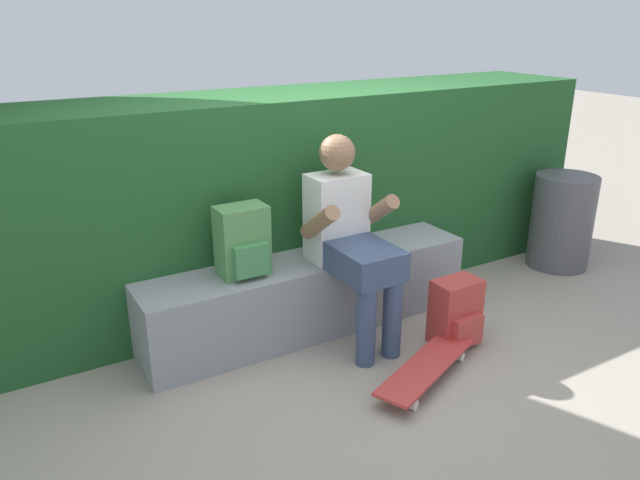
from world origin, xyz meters
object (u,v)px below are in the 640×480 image
object	(u,v)px
person_skater	(350,234)
trash_bin	(562,221)
backpack_on_ground	(456,313)
backpack_on_bench	(243,242)
bench_main	(309,294)
skateboard_near_person	(426,367)

from	to	relation	value
person_skater	trash_bin	bearing A→B (deg)	3.00
person_skater	backpack_on_ground	size ratio (longest dim) A/B	3.04
trash_bin	backpack_on_bench	bearing A→B (deg)	177.87
bench_main	trash_bin	size ratio (longest dim) A/B	2.92
backpack_on_ground	backpack_on_bench	bearing A→B (deg)	151.36
skateboard_near_person	backpack_on_ground	bearing A→B (deg)	28.69
backpack_on_ground	skateboard_near_person	bearing A→B (deg)	-151.31
trash_bin	bench_main	bearing A→B (deg)	177.20
backpack_on_bench	backpack_on_ground	distance (m)	1.32
bench_main	person_skater	world-z (taller)	person_skater
person_skater	backpack_on_ground	xyz separation A→B (m)	(0.51, -0.39, -0.47)
bench_main	skateboard_near_person	size ratio (longest dim) A/B	2.58
trash_bin	person_skater	bearing A→B (deg)	-177.00
skateboard_near_person	trash_bin	xyz separation A→B (m)	(1.91, 0.72, 0.28)
bench_main	backpack_on_bench	bearing A→B (deg)	-178.73
backpack_on_ground	trash_bin	distance (m)	1.60
bench_main	skateboard_near_person	distance (m)	0.88
bench_main	skateboard_near_person	world-z (taller)	bench_main
bench_main	person_skater	size ratio (longest dim) A/B	1.73
person_skater	backpack_on_ground	distance (m)	0.79
backpack_on_ground	trash_bin	size ratio (longest dim) A/B	0.56
skateboard_near_person	trash_bin	bearing A→B (deg)	20.54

